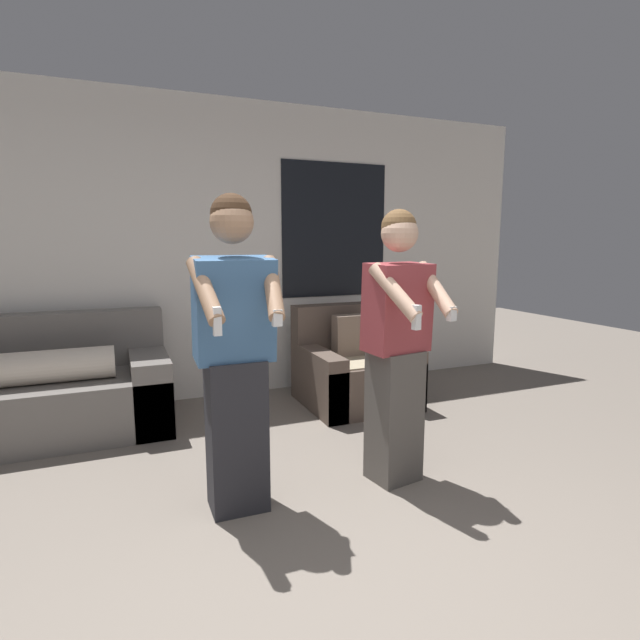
{
  "coord_description": "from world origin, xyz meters",
  "views": [
    {
      "loc": [
        -0.76,
        -1.46,
        1.45
      ],
      "look_at": [
        0.29,
        1.05,
        1.01
      ],
      "focal_mm": 28.0,
      "sensor_mm": 36.0,
      "label": 1
    }
  ],
  "objects_px": {
    "person_left": "(235,354)",
    "couch": "(49,393)",
    "armchair": "(354,370)",
    "person_right": "(397,346)"
  },
  "relations": [
    {
      "from": "couch",
      "to": "armchair",
      "type": "distance_m",
      "value": 2.45
    },
    {
      "from": "armchair",
      "to": "person_right",
      "type": "xyz_separation_m",
      "value": [
        -0.42,
        -1.42,
        0.54
      ]
    },
    {
      "from": "couch",
      "to": "person_left",
      "type": "xyz_separation_m",
      "value": [
        1.06,
        -1.6,
        0.55
      ]
    },
    {
      "from": "couch",
      "to": "person_left",
      "type": "distance_m",
      "value": 2.0
    },
    {
      "from": "couch",
      "to": "armchair",
      "type": "bearing_deg",
      "value": -4.96
    },
    {
      "from": "armchair",
      "to": "person_left",
      "type": "relative_size",
      "value": 0.54
    },
    {
      "from": "armchair",
      "to": "person_right",
      "type": "bearing_deg",
      "value": -106.6
    },
    {
      "from": "person_left",
      "to": "couch",
      "type": "bearing_deg",
      "value": 123.47
    },
    {
      "from": "couch",
      "to": "armchair",
      "type": "height_order",
      "value": "couch"
    },
    {
      "from": "armchair",
      "to": "person_right",
      "type": "height_order",
      "value": "person_right"
    }
  ]
}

